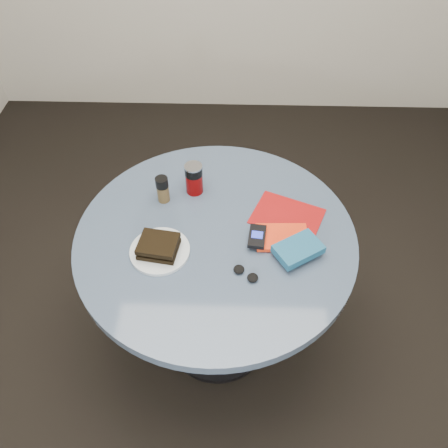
{
  "coord_description": "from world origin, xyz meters",
  "views": [
    {
      "loc": [
        0.06,
        -1.01,
        1.92
      ],
      "look_at": [
        0.03,
        0.0,
        0.8
      ],
      "focal_mm": 35.0,
      "sensor_mm": 36.0,
      "label": 1
    }
  ],
  "objects_px": {
    "table": "(216,261)",
    "magazine": "(287,216)",
    "headphones": "(246,273)",
    "soda_can": "(194,179)",
    "novel": "(298,249)",
    "sandwich": "(158,246)",
    "mp3_player": "(257,236)",
    "plate": "(160,251)",
    "red_book": "(282,237)",
    "pepper_grinder": "(163,189)"
  },
  "relations": [
    {
      "from": "pepper_grinder",
      "to": "magazine",
      "type": "relative_size",
      "value": 0.44
    },
    {
      "from": "red_book",
      "to": "plate",
      "type": "bearing_deg",
      "value": -172.41
    },
    {
      "from": "table",
      "to": "mp3_player",
      "type": "bearing_deg",
      "value": -13.27
    },
    {
      "from": "plate",
      "to": "sandwich",
      "type": "relative_size",
      "value": 1.43
    },
    {
      "from": "novel",
      "to": "red_book",
      "type": "bearing_deg",
      "value": 92.35
    },
    {
      "from": "sandwich",
      "to": "soda_can",
      "type": "height_order",
      "value": "soda_can"
    },
    {
      "from": "sandwich",
      "to": "mp3_player",
      "type": "height_order",
      "value": "sandwich"
    },
    {
      "from": "magazine",
      "to": "mp3_player",
      "type": "bearing_deg",
      "value": -109.99
    },
    {
      "from": "sandwich",
      "to": "headphones",
      "type": "height_order",
      "value": "sandwich"
    },
    {
      "from": "magazine",
      "to": "mp3_player",
      "type": "height_order",
      "value": "mp3_player"
    },
    {
      "from": "plate",
      "to": "magazine",
      "type": "height_order",
      "value": "plate"
    },
    {
      "from": "plate",
      "to": "headphones",
      "type": "height_order",
      "value": "headphones"
    },
    {
      "from": "pepper_grinder",
      "to": "red_book",
      "type": "distance_m",
      "value": 0.48
    },
    {
      "from": "soda_can",
      "to": "red_book",
      "type": "height_order",
      "value": "soda_can"
    },
    {
      "from": "novel",
      "to": "mp3_player",
      "type": "height_order",
      "value": "novel"
    },
    {
      "from": "plate",
      "to": "magazine",
      "type": "bearing_deg",
      "value": 21.92
    },
    {
      "from": "novel",
      "to": "mp3_player",
      "type": "bearing_deg",
      "value": 124.87
    },
    {
      "from": "sandwich",
      "to": "soda_can",
      "type": "xyz_separation_m",
      "value": [
        0.1,
        0.31,
        0.03
      ]
    },
    {
      "from": "table",
      "to": "red_book",
      "type": "distance_m",
      "value": 0.29
    },
    {
      "from": "table",
      "to": "soda_can",
      "type": "relative_size",
      "value": 7.94
    },
    {
      "from": "plate",
      "to": "soda_can",
      "type": "distance_m",
      "value": 0.33
    },
    {
      "from": "novel",
      "to": "pepper_grinder",
      "type": "bearing_deg",
      "value": 120.24
    },
    {
      "from": "table",
      "to": "magazine",
      "type": "relative_size",
      "value": 4.09
    },
    {
      "from": "sandwich",
      "to": "magazine",
      "type": "height_order",
      "value": "sandwich"
    },
    {
      "from": "sandwich",
      "to": "red_book",
      "type": "bearing_deg",
      "value": 9.61
    },
    {
      "from": "pepper_grinder",
      "to": "mp3_player",
      "type": "bearing_deg",
      "value": -29.57
    },
    {
      "from": "soda_can",
      "to": "red_book",
      "type": "bearing_deg",
      "value": -36.42
    },
    {
      "from": "soda_can",
      "to": "headphones",
      "type": "height_order",
      "value": "soda_can"
    },
    {
      "from": "red_book",
      "to": "pepper_grinder",
      "type": "bearing_deg",
      "value": 155.24
    },
    {
      "from": "red_book",
      "to": "novel",
      "type": "relative_size",
      "value": 1.17
    },
    {
      "from": "table",
      "to": "soda_can",
      "type": "bearing_deg",
      "value": 112.59
    },
    {
      "from": "soda_can",
      "to": "novel",
      "type": "relative_size",
      "value": 0.81
    },
    {
      "from": "soda_can",
      "to": "mp3_player",
      "type": "bearing_deg",
      "value": -46.79
    },
    {
      "from": "table",
      "to": "headphones",
      "type": "height_order",
      "value": "headphones"
    },
    {
      "from": "soda_can",
      "to": "table",
      "type": "bearing_deg",
      "value": -67.41
    },
    {
      "from": "table",
      "to": "mp3_player",
      "type": "relative_size",
      "value": 9.39
    },
    {
      "from": "pepper_grinder",
      "to": "magazine",
      "type": "height_order",
      "value": "pepper_grinder"
    },
    {
      "from": "pepper_grinder",
      "to": "novel",
      "type": "relative_size",
      "value": 0.7
    },
    {
      "from": "plate",
      "to": "red_book",
      "type": "distance_m",
      "value": 0.43
    },
    {
      "from": "pepper_grinder",
      "to": "plate",
      "type": "bearing_deg",
      "value": -86.2
    },
    {
      "from": "magazine",
      "to": "red_book",
      "type": "bearing_deg",
      "value": -80.44
    },
    {
      "from": "table",
      "to": "sandwich",
      "type": "bearing_deg",
      "value": -153.44
    },
    {
      "from": "red_book",
      "to": "novel",
      "type": "bearing_deg",
      "value": -57.44
    },
    {
      "from": "mp3_player",
      "to": "headphones",
      "type": "distance_m",
      "value": 0.15
    },
    {
      "from": "table",
      "to": "magazine",
      "type": "distance_m",
      "value": 0.32
    },
    {
      "from": "mp3_player",
      "to": "soda_can",
      "type": "bearing_deg",
      "value": 133.21
    },
    {
      "from": "sandwich",
      "to": "pepper_grinder",
      "type": "bearing_deg",
      "value": 93.46
    },
    {
      "from": "sandwich",
      "to": "novel",
      "type": "height_order",
      "value": "sandwich"
    },
    {
      "from": "soda_can",
      "to": "magazine",
      "type": "distance_m",
      "value": 0.38
    },
    {
      "from": "magazine",
      "to": "novel",
      "type": "distance_m",
      "value": 0.19
    }
  ]
}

